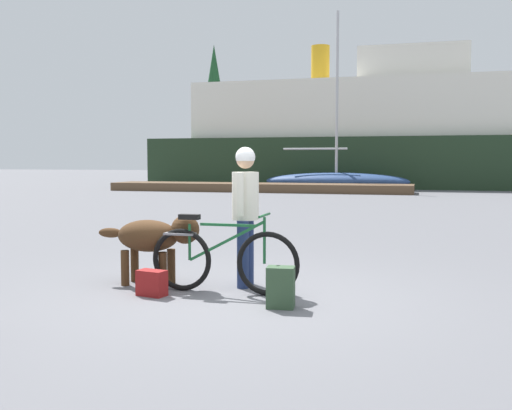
{
  "coord_description": "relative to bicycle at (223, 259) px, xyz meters",
  "views": [
    {
      "loc": [
        1.95,
        -6.15,
        1.51
      ],
      "look_at": [
        -0.19,
        1.52,
        0.91
      ],
      "focal_mm": 41.67,
      "sensor_mm": 36.0,
      "label": 1
    }
  ],
  "objects": [
    {
      "name": "ground_plane",
      "position": [
        0.2,
        -0.16,
        -0.39
      ],
      "size": [
        160.0,
        160.0,
        0.0
      ],
      "primitive_type": "plane",
      "color": "slate"
    },
    {
      "name": "dock_pier",
      "position": [
        -5.51,
        21.48,
        -0.19
      ],
      "size": [
        14.69,
        2.32,
        0.4
      ],
      "primitive_type": "cube",
      "color": "brown",
      "rests_on": "ground_plane"
    },
    {
      "name": "pine_tree_far_left",
      "position": [
        -16.1,
        44.93,
        7.12
      ],
      "size": [
        2.88,
        2.88,
        11.92
      ],
      "color": "#4C331E",
      "rests_on": "ground_plane"
    },
    {
      "name": "ferry_boat",
      "position": [
        -0.79,
        29.55,
        2.52
      ],
      "size": [
        24.59,
        8.72,
        8.37
      ],
      "color": "#1E331E",
      "rests_on": "ground_plane"
    },
    {
      "name": "person_cyclist",
      "position": [
        0.14,
        0.43,
        0.61
      ],
      "size": [
        0.32,
        0.53,
        1.67
      ],
      "color": "navy",
      "rests_on": "ground_plane"
    },
    {
      "name": "pine_tree_center",
      "position": [
        1.09,
        43.61,
        5.46
      ],
      "size": [
        3.53,
        3.53,
        9.57
      ],
      "color": "#4C331E",
      "rests_on": "ground_plane"
    },
    {
      "name": "dog",
      "position": [
        -0.94,
        0.2,
        0.19
      ],
      "size": [
        1.32,
        0.45,
        0.86
      ],
      "color": "#472D19",
      "rests_on": "ground_plane"
    },
    {
      "name": "sailboat_moored",
      "position": [
        -2.01,
        23.67,
        0.11
      ],
      "size": [
        7.29,
        2.04,
        8.91
      ],
      "color": "navy",
      "rests_on": "ground_plane"
    },
    {
      "name": "handbag_pannier",
      "position": [
        -0.72,
        -0.34,
        -0.25
      ],
      "size": [
        0.35,
        0.24,
        0.29
      ],
      "primitive_type": "cube",
      "rotation": [
        0.0,
        0.0,
        -0.2
      ],
      "color": "maroon",
      "rests_on": "ground_plane"
    },
    {
      "name": "backpack",
      "position": [
        0.79,
        -0.48,
        -0.18
      ],
      "size": [
        0.3,
        0.23,
        0.42
      ],
      "primitive_type": "cube",
      "rotation": [
        0.0,
        0.0,
        0.1
      ],
      "color": "#334C33",
      "rests_on": "ground_plane"
    },
    {
      "name": "bicycle",
      "position": [
        0.0,
        0.0,
        0.0
      ],
      "size": [
        1.75,
        0.44,
        0.92
      ],
      "color": "black",
      "rests_on": "ground_plane"
    }
  ]
}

